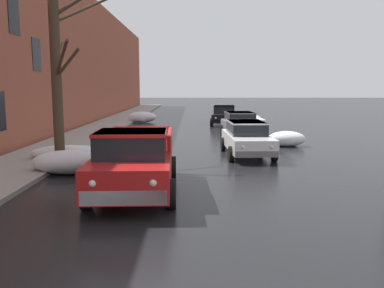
# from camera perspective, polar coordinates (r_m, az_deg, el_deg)

# --- Properties ---
(left_sidewalk_slab) EXTENTS (2.90, 80.00, 0.14)m
(left_sidewalk_slab) POSITION_cam_1_polar(r_m,az_deg,el_deg) (21.89, -16.18, 0.43)
(left_sidewalk_slab) COLOR gray
(left_sidewalk_slab) RESTS_ON ground
(brick_townhouse_facade) EXTENTS (0.63, 80.00, 9.76)m
(brick_townhouse_facade) POSITION_cam_1_polar(r_m,az_deg,el_deg) (22.42, -21.59, 12.68)
(brick_townhouse_facade) COLOR #9E4C38
(brick_townhouse_facade) RESTS_ON ground
(snow_bank_near_corner_left) EXTENTS (3.17, 1.06, 0.63)m
(snow_bank_near_corner_left) POSITION_cam_1_polar(r_m,az_deg,el_deg) (16.32, -16.56, -1.26)
(snow_bank_near_corner_left) COLOR white
(snow_bank_near_corner_left) RESTS_ON ground
(snow_bank_along_left_kerb) EXTENTS (1.81, 1.01, 0.74)m
(snow_bank_along_left_kerb) POSITION_cam_1_polar(r_m,az_deg,el_deg) (20.09, 13.09, 0.69)
(snow_bank_along_left_kerb) COLOR white
(snow_bank_along_left_kerb) RESTS_ON ground
(snow_bank_mid_block_left) EXTENTS (2.41, 1.30, 0.78)m
(snow_bank_mid_block_left) POSITION_cam_1_polar(r_m,az_deg,el_deg) (14.04, -17.13, -2.47)
(snow_bank_mid_block_left) COLOR white
(snow_bank_mid_block_left) RESTS_ON ground
(snow_bank_near_corner_right) EXTENTS (1.88, 1.24, 0.63)m
(snow_bank_near_corner_right) POSITION_cam_1_polar(r_m,az_deg,el_deg) (31.70, 8.69, 3.27)
(snow_bank_near_corner_right) COLOR white
(snow_bank_near_corner_right) RESTS_ON ground
(snow_bank_along_right_kerb) EXTENTS (2.24, 1.05, 0.87)m
(snow_bank_along_right_kerb) POSITION_cam_1_polar(r_m,az_deg,el_deg) (32.59, -7.00, 3.73)
(snow_bank_along_right_kerb) COLOR white
(snow_bank_along_right_kerb) RESTS_ON ground
(bare_tree_second_along_sidewalk) EXTENTS (2.20, 3.69, 6.48)m
(bare_tree_second_along_sidewalk) POSITION_cam_1_polar(r_m,az_deg,el_deg) (15.26, -18.18, 9.12)
(bare_tree_second_along_sidewalk) COLOR #423323
(bare_tree_second_along_sidewalk) RESTS_ON ground
(pickup_truck_red_approaching_near_lane) EXTENTS (2.34, 5.19, 1.76)m
(pickup_truck_red_approaching_near_lane) POSITION_cam_1_polar(r_m,az_deg,el_deg) (10.99, -8.07, -2.40)
(pickup_truck_red_approaching_near_lane) COLOR red
(pickup_truck_red_approaching_near_lane) RESTS_ON ground
(sedan_white_parked_kerbside_close) EXTENTS (1.97, 4.41, 1.42)m
(sedan_white_parked_kerbside_close) POSITION_cam_1_polar(r_m,az_deg,el_deg) (17.06, 7.60, 0.90)
(sedan_white_parked_kerbside_close) COLOR silver
(sedan_white_parked_kerbside_close) RESTS_ON ground
(sedan_grey_parked_kerbside_mid) EXTENTS (2.08, 4.16, 1.42)m
(sedan_grey_parked_kerbside_mid) POSITION_cam_1_polar(r_m,az_deg,el_deg) (23.11, 6.68, 2.78)
(sedan_grey_parked_kerbside_mid) COLOR slate
(sedan_grey_parked_kerbside_mid) RESTS_ON ground
(sedan_black_parked_far_down_block) EXTENTS (2.22, 4.39, 1.42)m
(sedan_black_parked_far_down_block) POSITION_cam_1_polar(r_m,az_deg,el_deg) (30.46, 4.45, 4.08)
(sedan_black_parked_far_down_block) COLOR black
(sedan_black_parked_far_down_block) RESTS_ON ground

